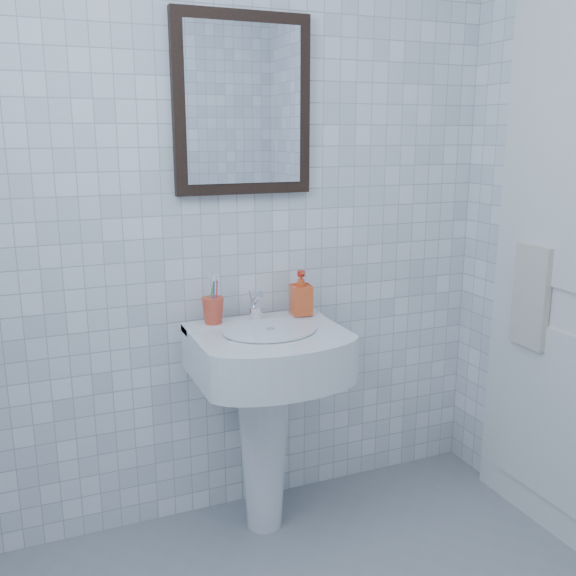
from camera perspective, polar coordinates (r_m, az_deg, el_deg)
name	(u,v)px	position (r m, az deg, el deg)	size (l,w,h in m)	color
wall_back	(218,192)	(2.33, -6.21, 8.52)	(2.20, 0.02, 2.50)	white
washbasin	(265,395)	(2.34, -2.03, -9.50)	(0.52, 0.38, 0.80)	white
faucet	(255,307)	(2.32, -2.92, -1.74)	(0.05, 0.10, 0.12)	white
toothbrush_cup	(213,310)	(2.29, -6.67, -1.99)	(0.08, 0.08, 0.09)	#E0482F
soap_dispenser	(301,293)	(2.38, 1.16, -0.42)	(0.07, 0.08, 0.17)	red
wall_mirror	(243,105)	(2.34, -4.02, 15.94)	(0.50, 0.04, 0.62)	black
towel_ring	(540,248)	(2.49, 21.47, 3.34)	(0.18, 0.18, 0.01)	white
hand_towel	(531,297)	(2.51, 20.79, -0.72)	(0.03, 0.16, 0.38)	beige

